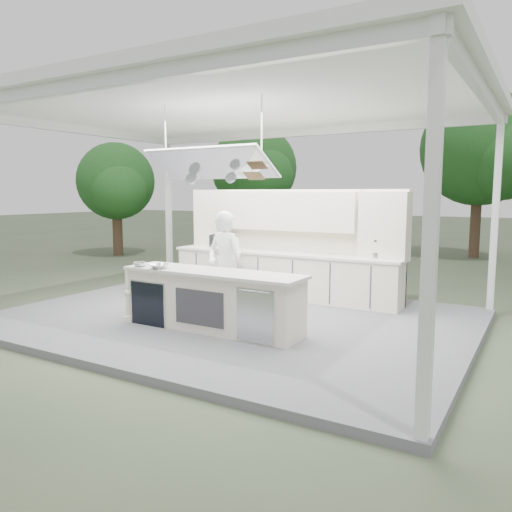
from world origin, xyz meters
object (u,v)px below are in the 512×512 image
Objects in this scene: demo_island at (211,300)px; sous_chef at (225,258)px; back_counter at (282,274)px; head_chef at (226,264)px.

sous_chef is (-1.08, 2.00, 0.38)m from demo_island.
demo_island and back_counter have the same top height.
sous_chef is at bearing 118.32° from demo_island.
demo_island is 1.66× the size of head_chef.
demo_island is 2.82m from back_counter.
demo_island is 2.30m from sous_chef.
back_counter is 2.03m from head_chef.
demo_island is 1.81× the size of sous_chef.
demo_island is 0.99m from head_chef.
head_chef reaches higher than sous_chef.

